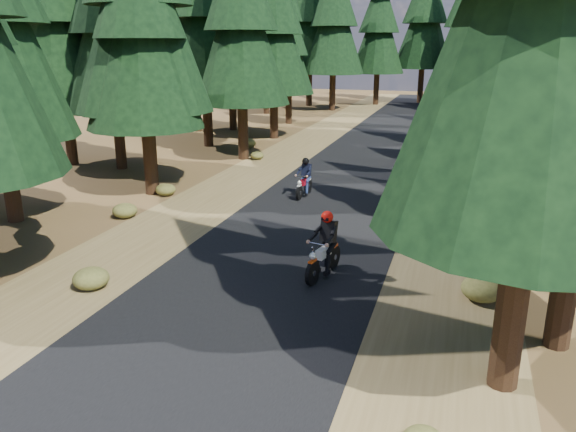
% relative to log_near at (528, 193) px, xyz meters
% --- Properties ---
extents(ground, '(120.00, 120.00, 0.00)m').
position_rel_log_near_xyz_m(ground, '(-7.23, -10.22, -0.16)').
color(ground, '#49381A').
rests_on(ground, ground).
extents(road, '(6.00, 100.00, 0.01)m').
position_rel_log_near_xyz_m(road, '(-7.23, -5.22, -0.15)').
color(road, black).
rests_on(road, ground).
extents(shoulder_l, '(3.20, 100.00, 0.01)m').
position_rel_log_near_xyz_m(shoulder_l, '(-11.83, -5.22, -0.16)').
color(shoulder_l, brown).
rests_on(shoulder_l, ground).
extents(shoulder_r, '(3.20, 100.00, 0.01)m').
position_rel_log_near_xyz_m(shoulder_r, '(-2.63, -5.22, -0.16)').
color(shoulder_r, brown).
rests_on(shoulder_r, ground).
extents(pine_forest, '(34.59, 55.08, 16.32)m').
position_rel_log_near_xyz_m(pine_forest, '(-7.25, 10.83, 7.73)').
color(pine_forest, black).
rests_on(pine_forest, ground).
extents(log_near, '(4.83, 4.14, 0.32)m').
position_rel_log_near_xyz_m(log_near, '(0.00, 0.00, 0.00)').
color(log_near, '#4C4233').
rests_on(log_near, ground).
extents(understory_shrubs, '(16.27, 30.36, 0.64)m').
position_rel_log_near_xyz_m(understory_shrubs, '(-5.77, -3.14, 0.11)').
color(understory_shrubs, '#474C1E').
rests_on(understory_shrubs, ground).
extents(rider_lead, '(0.97, 2.03, 1.74)m').
position_rel_log_near_xyz_m(rider_lead, '(-5.81, -10.17, 0.42)').
color(rider_lead, silver).
rests_on(rider_lead, road).
extents(rider_follow, '(0.63, 1.75, 1.53)m').
position_rel_log_near_xyz_m(rider_follow, '(-8.47, -2.66, 0.36)').
color(rider_follow, maroon).
rests_on(rider_follow, road).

